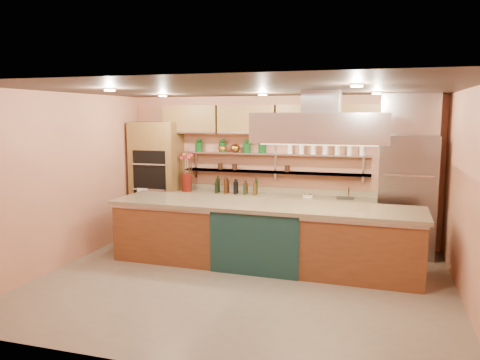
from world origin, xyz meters
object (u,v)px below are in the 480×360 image
(island, at_px, (263,235))
(flower_vase, at_px, (187,182))
(kitchen_scale, at_px, (308,195))
(green_canister, at_px, (262,148))
(copper_kettle, at_px, (235,148))
(refrigerator, at_px, (406,196))

(island, xyz_separation_m, flower_vase, (-1.89, 1.33, 0.60))
(kitchen_scale, height_order, green_canister, green_canister)
(island, xyz_separation_m, copper_kettle, (-0.95, 1.55, 1.28))
(refrigerator, height_order, flower_vase, refrigerator)
(flower_vase, distance_m, kitchen_scale, 2.42)
(copper_kettle, xyz_separation_m, green_canister, (0.55, 0.00, 0.01))
(refrigerator, bearing_deg, kitchen_scale, 179.66)
(refrigerator, xyz_separation_m, copper_kettle, (-3.19, 0.23, 0.75))
(island, distance_m, green_canister, 2.06)
(flower_vase, xyz_separation_m, kitchen_scale, (2.42, 0.00, -0.13))
(flower_vase, bearing_deg, island, -35.08)
(green_canister, bearing_deg, refrigerator, -4.98)
(island, bearing_deg, copper_kettle, 122.98)
(kitchen_scale, relative_size, green_canister, 0.95)
(kitchen_scale, xyz_separation_m, green_canister, (-0.93, 0.22, 0.83))
(refrigerator, distance_m, kitchen_scale, 1.71)
(green_canister, bearing_deg, island, -75.41)
(island, height_order, green_canister, green_canister)
(kitchen_scale, relative_size, copper_kettle, 0.84)
(refrigerator, xyz_separation_m, island, (-2.24, -1.32, -0.54))
(flower_vase, height_order, kitchen_scale, flower_vase)
(copper_kettle, bearing_deg, green_canister, 0.00)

